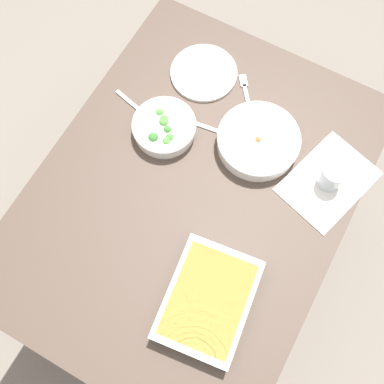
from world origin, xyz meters
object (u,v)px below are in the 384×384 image
at_px(drink_cup, 332,177).
at_px(fork_on_table, 246,94).
at_px(baking_dish, 208,300).
at_px(broccoli_bowl, 164,127).
at_px(side_plate, 204,73).
at_px(stew_bowl, 258,141).
at_px(spoon_by_stew, 219,131).
at_px(spoon_by_broccoli, 141,111).

xyz_separation_m(drink_cup, fork_on_table, (0.15, 0.35, -0.04)).
bearing_deg(baking_dish, broccoli_bowl, 42.80).
bearing_deg(side_plate, fork_on_table, -91.46).
xyz_separation_m(baking_dish, side_plate, (0.65, 0.36, -0.03)).
bearing_deg(drink_cup, side_plate, 73.19).
height_order(stew_bowl, drink_cup, drink_cup).
height_order(broccoli_bowl, drink_cup, drink_cup).
bearing_deg(drink_cup, baking_dish, 163.06).
distance_m(stew_bowl, baking_dish, 0.50).
distance_m(spoon_by_stew, fork_on_table, 0.16).
xyz_separation_m(baking_dish, fork_on_table, (0.64, 0.20, -0.03)).
bearing_deg(fork_on_table, broccoli_bowl, 146.05).
height_order(broccoli_bowl, side_plate, broccoli_bowl).
bearing_deg(spoon_by_stew, drink_cup, -88.18).
relative_size(stew_bowl, spoon_by_stew, 1.45).
distance_m(broccoli_bowl, spoon_by_broccoli, 0.11).
bearing_deg(broccoli_bowl, spoon_by_broccoli, 75.91).
distance_m(baking_dish, drink_cup, 0.51).
height_order(drink_cup, fork_on_table, drink_cup).
bearing_deg(fork_on_table, stew_bowl, -142.82).
relative_size(spoon_by_broccoli, fork_on_table, 1.15).
distance_m(stew_bowl, spoon_by_stew, 0.13).
xyz_separation_m(spoon_by_stew, fork_on_table, (0.16, -0.01, -0.00)).
relative_size(side_plate, spoon_by_broccoli, 1.26).
bearing_deg(spoon_by_broccoli, fork_on_table, -50.39).
height_order(baking_dish, spoon_by_stew, baking_dish).
bearing_deg(baking_dish, side_plate, 29.32).
height_order(stew_bowl, spoon_by_stew, stew_bowl).
bearing_deg(side_plate, spoon_by_stew, -138.95).
relative_size(broccoli_bowl, drink_cup, 2.34).
bearing_deg(broccoli_bowl, fork_on_table, -33.95).
bearing_deg(stew_bowl, spoon_by_broccoli, 101.05).
distance_m(baking_dish, spoon_by_broccoli, 0.63).
height_order(baking_dish, side_plate, baking_dish).
bearing_deg(side_plate, spoon_by_broccoli, 154.66).
bearing_deg(spoon_by_broccoli, spoon_by_stew, -77.25).
distance_m(baking_dish, side_plate, 0.74).
relative_size(baking_dish, spoon_by_broccoli, 1.86).
distance_m(stew_bowl, drink_cup, 0.24).
bearing_deg(stew_bowl, spoon_by_stew, 97.57).
relative_size(broccoli_bowl, spoon_by_stew, 1.13).
xyz_separation_m(spoon_by_stew, spoon_by_broccoli, (-0.06, 0.25, 0.00)).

